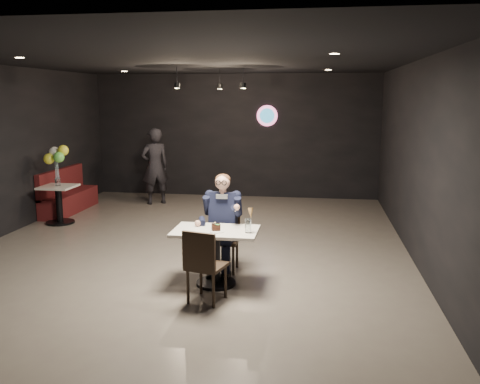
% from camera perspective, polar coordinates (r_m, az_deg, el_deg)
% --- Properties ---
extents(floor, '(9.00, 9.00, 0.00)m').
position_cam_1_polar(floor, '(8.48, -5.47, -6.20)').
color(floor, '#6B6359').
rests_on(floor, ground).
extents(wall_sign, '(0.50, 0.06, 0.50)m').
position_cam_1_polar(wall_sign, '(12.41, 3.06, 8.55)').
color(wall_sign, pink).
rests_on(wall_sign, floor).
extents(pendant_lights, '(1.40, 1.20, 0.36)m').
position_cam_1_polar(pendant_lights, '(10.08, -2.95, 13.07)').
color(pendant_lights, black).
rests_on(pendant_lights, floor).
extents(main_table, '(1.10, 0.70, 0.75)m').
position_cam_1_polar(main_table, '(6.73, -2.74, -7.33)').
color(main_table, white).
rests_on(main_table, floor).
extents(chair_far, '(0.42, 0.46, 0.92)m').
position_cam_1_polar(chair_far, '(7.22, -1.89, -5.36)').
color(chair_far, black).
rests_on(chair_far, floor).
extents(chair_near, '(0.52, 0.55, 0.92)m').
position_cam_1_polar(chair_near, '(6.19, -3.75, -8.13)').
color(chair_near, black).
rests_on(chair_near, floor).
extents(seated_man, '(0.60, 0.80, 1.44)m').
position_cam_1_polar(seated_man, '(7.16, -1.90, -3.36)').
color(seated_man, black).
rests_on(seated_man, floor).
extents(dessert_plate, '(0.20, 0.20, 0.01)m').
position_cam_1_polar(dessert_plate, '(6.53, -2.58, -4.41)').
color(dessert_plate, white).
rests_on(dessert_plate, main_table).
extents(cake_slice, '(0.13, 0.12, 0.07)m').
position_cam_1_polar(cake_slice, '(6.55, -2.72, -3.98)').
color(cake_slice, black).
rests_on(cake_slice, dessert_plate).
extents(mint_leaf, '(0.07, 0.04, 0.01)m').
position_cam_1_polar(mint_leaf, '(6.51, -2.56, -3.67)').
color(mint_leaf, '#2B8538').
rests_on(mint_leaf, cake_slice).
extents(sundae_glass, '(0.08, 0.08, 0.18)m').
position_cam_1_polar(sundae_glass, '(6.46, 0.91, -3.80)').
color(sundae_glass, silver).
rests_on(sundae_glass, main_table).
extents(wafer_cone, '(0.08, 0.08, 0.13)m').
position_cam_1_polar(wafer_cone, '(6.44, 1.22, -2.40)').
color(wafer_cone, tan).
rests_on(wafer_cone, sundae_glass).
extents(booth_bench, '(0.47, 1.86, 0.93)m').
position_cam_1_polar(booth_bench, '(11.53, -18.66, 0.17)').
color(booth_bench, '#470F16').
rests_on(booth_bench, floor).
extents(side_table, '(0.63, 0.63, 0.78)m').
position_cam_1_polar(side_table, '(10.54, -19.65, -1.25)').
color(side_table, white).
rests_on(side_table, floor).
extents(balloon_vase, '(0.10, 0.10, 0.15)m').
position_cam_1_polar(balloon_vase, '(10.46, -19.79, 1.08)').
color(balloon_vase, silver).
rests_on(balloon_vase, side_table).
extents(balloon_bunch, '(0.38, 0.38, 0.62)m').
position_cam_1_polar(balloon_bunch, '(10.41, -19.93, 3.17)').
color(balloon_bunch, '#FDF635').
rests_on(balloon_bunch, balloon_vase).
extents(passerby, '(0.76, 0.70, 1.75)m').
position_cam_1_polar(passerby, '(11.84, -9.53, 2.86)').
color(passerby, black).
rests_on(passerby, floor).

